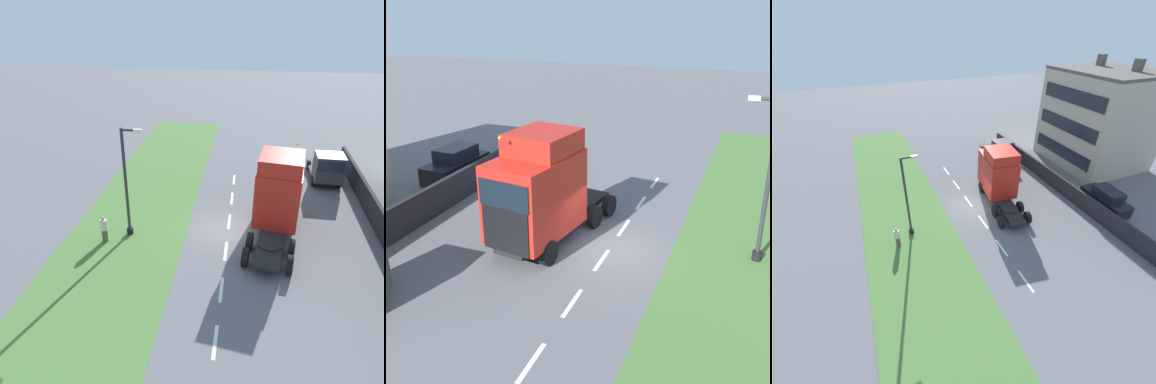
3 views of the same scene
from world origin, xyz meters
TOP-DOWN VIEW (x-y plane):
  - ground_plane at (0.00, 0.00)m, footprint 120.00×120.00m
  - grass_verge at (-6.00, 0.00)m, footprint 7.00×44.00m
  - lane_markings at (0.00, -0.70)m, footprint 0.16×17.80m
  - lorry_cab at (2.84, 0.62)m, footprint 3.57×7.76m
  - flatbed_truck at (6.94, 7.52)m, footprint 2.16×5.19m
  - lamp_post at (-5.80, -1.38)m, footprint 1.31×0.38m
  - pedestrian at (-7.06, -2.37)m, footprint 0.39×0.39m

SIDE VIEW (x-z plane):
  - ground_plane at x=0.00m, z-range 0.00..0.00m
  - lane_markings at x=0.00m, z-range 0.00..0.00m
  - grass_verge at x=-6.00m, z-range 0.00..0.01m
  - pedestrian at x=-7.06m, z-range -0.02..1.65m
  - flatbed_truck at x=6.94m, z-range 0.07..2.65m
  - lorry_cab at x=2.84m, z-range -0.05..5.05m
  - lamp_post at x=-5.80m, z-range -0.33..6.30m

